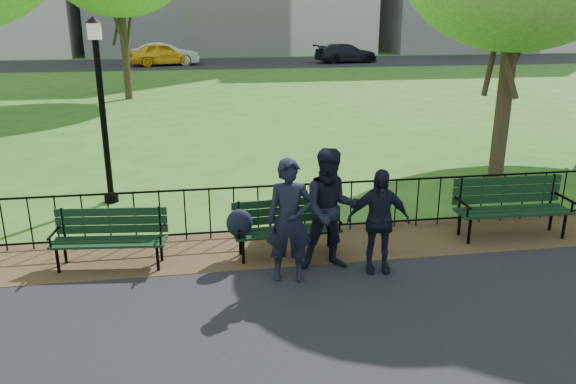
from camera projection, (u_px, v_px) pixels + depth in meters
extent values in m
plane|color=#2D5516|center=(318.00, 288.00, 7.72)|extent=(120.00, 120.00, 0.00)
cube|color=#342915|center=(299.00, 245.00, 9.12)|extent=(60.00, 1.60, 0.01)
cube|color=black|center=(216.00, 63.00, 40.57)|extent=(70.00, 9.00, 0.01)
cylinder|color=black|center=(294.00, 185.00, 9.32)|extent=(24.00, 0.04, 0.04)
cylinder|color=black|center=(293.00, 227.00, 9.56)|extent=(24.00, 0.04, 0.04)
cylinder|color=black|center=(293.00, 209.00, 9.46)|extent=(0.02, 0.02, 0.90)
cube|color=black|center=(287.00, 231.00, 8.62)|extent=(1.67, 0.54, 0.04)
cube|color=black|center=(284.00, 207.00, 8.74)|extent=(1.65, 0.13, 0.41)
cylinder|color=black|center=(243.00, 252.00, 8.38)|extent=(0.05, 0.05, 0.41)
cylinder|color=black|center=(335.00, 244.00, 8.68)|extent=(0.05, 0.05, 0.41)
cylinder|color=black|center=(240.00, 243.00, 8.69)|extent=(0.05, 0.05, 0.41)
cylinder|color=black|center=(329.00, 236.00, 8.99)|extent=(0.05, 0.05, 0.41)
cylinder|color=black|center=(237.00, 225.00, 8.40)|extent=(0.07, 0.51, 0.04)
cylinder|color=black|center=(336.00, 217.00, 8.73)|extent=(0.07, 0.51, 0.04)
ellipsoid|color=black|center=(239.00, 223.00, 8.30)|extent=(0.41, 0.30, 0.43)
cube|color=black|center=(109.00, 242.00, 8.21)|extent=(1.69, 0.61, 0.04)
cube|color=black|center=(111.00, 216.00, 8.34)|extent=(1.64, 0.21, 0.41)
cylinder|color=black|center=(58.00, 261.00, 8.08)|extent=(0.05, 0.05, 0.41)
cylinder|color=black|center=(158.00, 259.00, 8.15)|extent=(0.05, 0.05, 0.41)
cylinder|color=black|center=(65.00, 251.00, 8.39)|extent=(0.05, 0.05, 0.41)
cylinder|color=black|center=(161.00, 249.00, 8.47)|extent=(0.05, 0.05, 0.41)
cylinder|color=black|center=(54.00, 233.00, 8.12)|extent=(0.09, 0.51, 0.04)
cylinder|color=black|center=(162.00, 231.00, 8.20)|extent=(0.09, 0.51, 0.04)
cube|color=black|center=(513.00, 211.00, 9.29)|extent=(1.92, 0.57, 0.04)
cube|color=black|center=(507.00, 185.00, 9.44)|extent=(1.90, 0.10, 0.48)
cylinder|color=black|center=(469.00, 231.00, 9.08)|extent=(0.05, 0.05, 0.48)
cylinder|color=black|center=(564.00, 226.00, 9.29)|extent=(0.05, 0.05, 0.48)
cylinder|color=black|center=(460.00, 223.00, 9.44)|extent=(0.05, 0.05, 0.48)
cylinder|color=black|center=(551.00, 218.00, 9.65)|extent=(0.05, 0.05, 0.48)
cylinder|color=black|center=(463.00, 203.00, 9.12)|extent=(0.06, 0.59, 0.04)
cylinder|color=black|center=(565.00, 198.00, 9.34)|extent=(0.06, 0.59, 0.04)
cylinder|color=black|center=(111.00, 198.00, 11.19)|extent=(0.28, 0.28, 0.16)
cylinder|color=black|center=(104.00, 123.00, 10.72)|extent=(0.12, 0.12, 3.19)
cube|color=beige|center=(94.00, 31.00, 10.20)|extent=(0.22, 0.22, 0.30)
cone|color=black|center=(93.00, 20.00, 10.14)|extent=(0.32, 0.32, 0.12)
cylinder|color=#2D2116|center=(503.00, 112.00, 12.36)|extent=(0.34, 0.34, 3.04)
cylinder|color=#2D2116|center=(125.00, 56.00, 23.71)|extent=(0.31, 0.31, 3.65)
imported|color=black|center=(290.00, 221.00, 7.71)|extent=(0.70, 0.52, 1.75)
imported|color=black|center=(331.00, 210.00, 8.05)|extent=(0.90, 0.51, 1.81)
imported|color=black|center=(378.00, 221.00, 8.01)|extent=(0.94, 0.49, 1.54)
imported|color=yellow|center=(162.00, 54.00, 38.62)|extent=(4.94, 3.09, 1.57)
imported|color=#B6B8BF|center=(165.00, 54.00, 38.97)|extent=(4.67, 1.63, 1.54)
imported|color=black|center=(346.00, 53.00, 40.80)|extent=(4.90, 2.67, 1.35)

